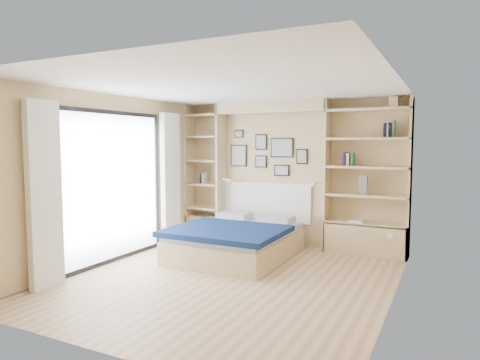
% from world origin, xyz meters
% --- Properties ---
extents(ground, '(4.50, 4.50, 0.00)m').
position_xyz_m(ground, '(0.00, 0.00, 0.00)').
color(ground, tan).
rests_on(ground, ground).
extents(room_shell, '(4.50, 4.50, 4.50)m').
position_xyz_m(room_shell, '(-0.39, 1.52, 1.08)').
color(room_shell, tan).
rests_on(room_shell, ground).
extents(bed, '(1.68, 2.23, 1.07)m').
position_xyz_m(bed, '(-0.45, 1.06, 0.27)').
color(bed, '#D8B988').
rests_on(bed, ground).
extents(photo_gallery, '(1.48, 0.02, 0.82)m').
position_xyz_m(photo_gallery, '(-0.45, 2.22, 1.60)').
color(photo_gallery, black).
rests_on(photo_gallery, ground).
extents(reading_lamps, '(1.92, 0.12, 0.15)m').
position_xyz_m(reading_lamps, '(-0.30, 2.00, 1.10)').
color(reading_lamps, silver).
rests_on(reading_lamps, ground).
extents(shelf_decor, '(3.52, 0.23, 2.03)m').
position_xyz_m(shelf_decor, '(1.09, 2.07, 1.68)').
color(shelf_decor, '#A51E1E').
rests_on(shelf_decor, ground).
extents(deck, '(3.20, 4.00, 0.05)m').
position_xyz_m(deck, '(-3.60, 0.00, 0.00)').
color(deck, '#746656').
rests_on(deck, ground).
extents(deck_chair, '(0.64, 0.96, 0.90)m').
position_xyz_m(deck_chair, '(-3.06, 0.23, 0.43)').
color(deck_chair, tan).
rests_on(deck_chair, ground).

